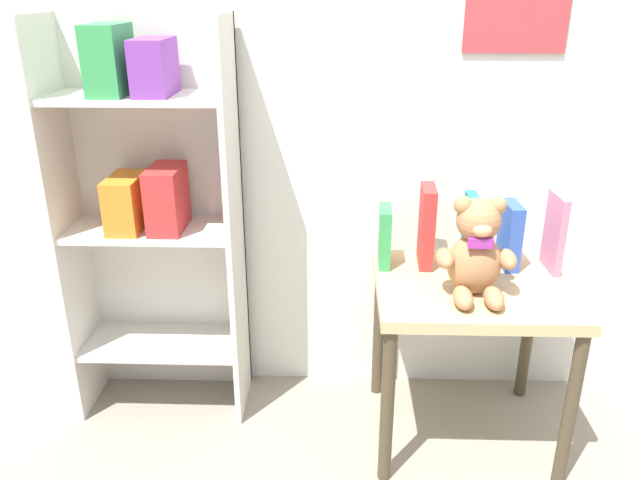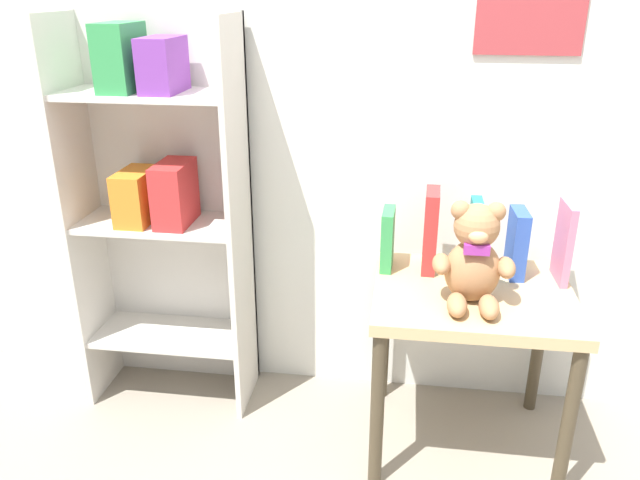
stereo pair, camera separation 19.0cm
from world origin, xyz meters
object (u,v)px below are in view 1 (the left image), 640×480
at_px(book_standing_green, 385,236).
at_px(bookshelf_side, 151,200).
at_px(book_standing_teal, 470,232).
at_px(book_standing_blue, 510,235).
at_px(teddy_bear, 476,251).
at_px(display_table, 471,308).
at_px(book_standing_pink, 555,233).
at_px(book_standing_red, 427,226).

bearing_deg(book_standing_green, bookshelf_side, 178.57).
distance_m(book_standing_teal, book_standing_blue, 0.13).
xyz_separation_m(teddy_bear, book_standing_blue, (0.15, 0.20, -0.03)).
height_order(bookshelf_side, book_standing_green, bookshelf_side).
height_order(book_standing_green, book_standing_teal, book_standing_teal).
bearing_deg(book_standing_teal, teddy_bear, -95.46).
height_order(display_table, teddy_bear, teddy_bear).
height_order(teddy_bear, book_standing_pink, teddy_bear).
height_order(display_table, book_standing_teal, book_standing_teal).
bearing_deg(book_standing_red, teddy_bear, -59.27).
bearing_deg(display_table, book_standing_green, 153.26).
bearing_deg(display_table, book_standing_teal, 90.00).
xyz_separation_m(book_standing_green, book_standing_red, (0.13, 0.00, 0.03)).
relative_size(book_standing_red, book_standing_blue, 1.23).
distance_m(book_standing_green, book_standing_teal, 0.27).
relative_size(bookshelf_side, teddy_bear, 4.45).
relative_size(book_standing_red, book_standing_teal, 1.06).
distance_m(book_standing_teal, book_standing_pink, 0.26).
xyz_separation_m(book_standing_teal, book_standing_blue, (0.13, 0.02, -0.02)).
xyz_separation_m(teddy_bear, book_standing_teal, (0.02, 0.18, -0.01)).
distance_m(book_standing_red, book_standing_pink, 0.39).
xyz_separation_m(book_standing_green, book_standing_teal, (0.26, -0.02, 0.03)).
bearing_deg(book_standing_red, bookshelf_side, 179.74).
xyz_separation_m(book_standing_red, book_standing_blue, (0.26, -0.01, -0.02)).
bearing_deg(teddy_bear, display_table, 76.56).
height_order(bookshelf_side, book_standing_teal, bookshelf_side).
distance_m(bookshelf_side, book_standing_blue, 1.15).
relative_size(book_standing_green, book_standing_teal, 0.79).
bearing_deg(book_standing_red, display_table, -44.00).
relative_size(book_standing_green, book_standing_blue, 0.91).
bearing_deg(book_standing_blue, book_standing_teal, -173.14).
distance_m(bookshelf_side, book_standing_red, 0.89).
bearing_deg(book_standing_blue, book_standing_pink, -10.44).
bearing_deg(book_standing_pink, display_table, -158.68).
relative_size(bookshelf_side, book_standing_blue, 6.29).
bearing_deg(book_standing_pink, book_standing_blue, 170.20).
bearing_deg(book_standing_pink, teddy_bear, -148.35).
distance_m(display_table, book_standing_teal, 0.23).
bearing_deg(book_standing_teal, book_standing_blue, 9.32).
bearing_deg(book_standing_pink, book_standing_teal, 178.86).
distance_m(display_table, teddy_bear, 0.23).
bearing_deg(bookshelf_side, book_standing_green, -3.35).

